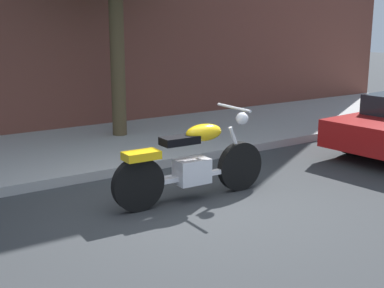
% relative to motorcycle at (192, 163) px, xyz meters
% --- Properties ---
extents(ground_plane, '(60.00, 60.00, 0.00)m').
position_rel_motorcycle_xyz_m(ground_plane, '(-0.18, -0.25, -0.49)').
color(ground_plane, '#303335').
extents(sidewalk, '(19.72, 3.29, 0.14)m').
position_rel_motorcycle_xyz_m(sidewalk, '(-0.18, 3.11, -0.42)').
color(sidewalk, '#9A9A9A').
rests_on(sidewalk, ground).
extents(motorcycle, '(2.21, 0.70, 1.17)m').
position_rel_motorcycle_xyz_m(motorcycle, '(0.00, 0.00, 0.00)').
color(motorcycle, black).
rests_on(motorcycle, ground).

